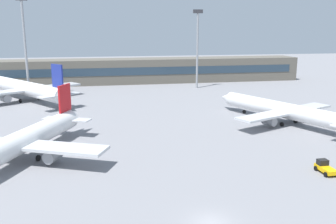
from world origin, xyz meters
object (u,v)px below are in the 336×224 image
(floodlight_tower_east, at_px, (197,44))
(airplane_near, at_px, (15,145))
(floodlight_tower_west, at_px, (25,40))
(baggage_tug_yellow, at_px, (325,167))
(airplane_far, at_px, (25,88))
(airplane_mid, at_px, (282,110))

(floodlight_tower_east, bearing_deg, airplane_near, -125.17)
(floodlight_tower_west, distance_m, floodlight_tower_east, 54.51)
(baggage_tug_yellow, distance_m, floodlight_tower_west, 90.06)
(floodlight_tower_east, bearing_deg, airplane_far, -167.24)
(airplane_near, relative_size, airplane_far, 0.96)
(airplane_near, relative_size, baggage_tug_yellow, 10.47)
(airplane_far, height_order, floodlight_tower_west, floodlight_tower_west)
(baggage_tug_yellow, relative_size, floodlight_tower_west, 0.12)
(airplane_mid, height_order, airplane_far, airplane_far)
(airplane_mid, relative_size, floodlight_tower_east, 1.38)
(floodlight_tower_west, bearing_deg, baggage_tug_yellow, -54.25)
(floodlight_tower_west, relative_size, floodlight_tower_east, 1.11)
(baggage_tug_yellow, relative_size, floodlight_tower_east, 0.14)
(airplane_mid, height_order, floodlight_tower_east, floodlight_tower_east)
(airplane_far, bearing_deg, airplane_near, -81.75)
(airplane_far, bearing_deg, floodlight_tower_east, 12.76)
(airplane_mid, xyz_separation_m, baggage_tug_yellow, (-7.70, -27.56, -2.09))
(airplane_mid, relative_size, baggage_tug_yellow, 10.03)
(baggage_tug_yellow, bearing_deg, airplane_near, 164.86)
(airplane_near, bearing_deg, floodlight_tower_east, 54.83)
(airplane_far, distance_m, floodlight_tower_east, 56.71)
(airplane_near, height_order, airplane_far, airplane_far)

